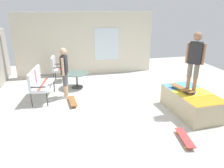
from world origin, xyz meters
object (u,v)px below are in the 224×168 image
at_px(skateboard_on_ramp, 182,88).
at_px(skate_ramp, 192,102).
at_px(person_skater, 195,59).
at_px(patio_table, 77,77).
at_px(skateboard_spare, 185,138).
at_px(patio_chair_near_house, 57,67).
at_px(patio_bench, 39,81).
at_px(skateboard_by_bench, 72,101).
at_px(person_watching, 64,69).

bearing_deg(skateboard_on_ramp, skate_ramp, -118.98).
bearing_deg(person_skater, patio_table, 46.97).
bearing_deg(skateboard_spare, patio_chair_near_house, 30.34).
relative_size(patio_bench, patio_chair_near_house, 1.29).
bearing_deg(skateboard_by_bench, skateboard_spare, -137.00).
bearing_deg(patio_bench, skate_ramp, -114.41).
bearing_deg(skate_ramp, patio_bench, 65.59).
xyz_separation_m(skate_ramp, patio_bench, (1.98, 4.36, 0.30)).
relative_size(skate_ramp, skateboard_on_ramp, 2.33).
xyz_separation_m(patio_bench, skateboard_by_bench, (-0.62, -1.01, -0.53)).
distance_m(person_skater, skateboard_spare, 2.11).
distance_m(patio_chair_near_house, skateboard_spare, 5.75).
xyz_separation_m(patio_table, skateboard_on_ramp, (-2.62, -2.80, 0.31)).
xyz_separation_m(person_watching, skateboard_by_bench, (-0.56, -0.17, -0.90)).
xyz_separation_m(skate_ramp, skateboard_by_bench, (1.36, 3.35, -0.23)).
height_order(skate_ramp, person_skater, person_skater).
height_order(person_skater, skateboard_by_bench, person_skater).
bearing_deg(person_watching, patio_table, -26.37).
xyz_separation_m(patio_bench, patio_table, (0.80, -1.26, -0.21)).
bearing_deg(patio_chair_near_house, person_watching, -170.05).
bearing_deg(patio_bench, skateboard_by_bench, -121.36).
bearing_deg(patio_chair_near_house, skate_ramp, -134.17).
relative_size(patio_chair_near_house, skateboard_spare, 1.24).
height_order(person_watching, skateboard_by_bench, person_watching).
relative_size(person_skater, skateboard_spare, 2.03).
xyz_separation_m(person_skater, skateboard_spare, (-1.22, 0.82, -1.51)).
bearing_deg(person_watching, patio_bench, 86.48).
bearing_deg(skate_ramp, skateboard_spare, 142.52).
height_order(patio_bench, patio_table, patio_bench).
relative_size(patio_bench, person_watching, 0.78).
height_order(patio_chair_near_house, skateboard_on_ramp, patio_chair_near_house).
relative_size(skate_ramp, skateboard_by_bench, 2.35).
xyz_separation_m(person_skater, skateboard_by_bench, (1.36, 3.23, -1.51)).
xyz_separation_m(patio_bench, skateboard_spare, (-3.20, -3.42, -0.53)).
bearing_deg(skateboard_by_bench, patio_table, -10.12).
xyz_separation_m(patio_chair_near_house, person_watching, (-1.80, -0.31, 0.37)).
height_order(patio_chair_near_house, person_watching, person_watching).
relative_size(skate_ramp, patio_bench, 1.46).
bearing_deg(patio_bench, person_skater, -115.01).
bearing_deg(skateboard_spare, patio_table, 28.33).
height_order(patio_bench, person_skater, person_skater).
bearing_deg(skateboard_on_ramp, person_skater, -132.80).
xyz_separation_m(person_skater, skateboard_on_ramp, (0.16, 0.18, -0.88)).
bearing_deg(patio_chair_near_house, skateboard_on_ramp, -135.17).
relative_size(person_watching, skateboard_on_ramp, 2.04).
bearing_deg(skateboard_spare, skate_ramp, -37.48).
relative_size(skate_ramp, person_watching, 1.14).
xyz_separation_m(skate_ramp, skateboard_spare, (-1.22, 0.94, -0.23)).
distance_m(patio_bench, person_watching, 0.92).
bearing_deg(skate_ramp, person_watching, 61.29).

